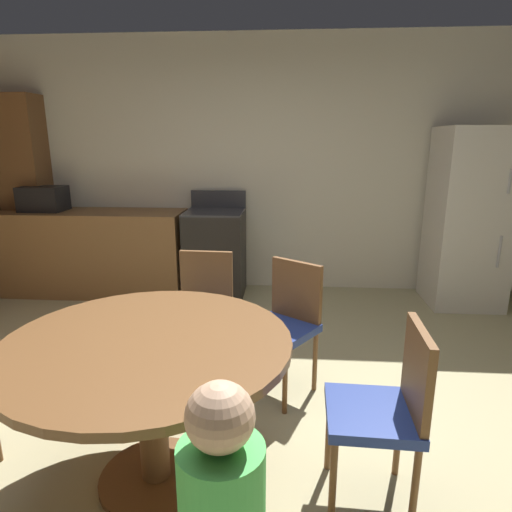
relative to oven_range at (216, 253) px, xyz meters
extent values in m
plane|color=tan|center=(0.43, -2.43, -0.47)|extent=(14.00, 14.00, 0.00)
cube|color=silver|center=(0.43, 0.40, 0.88)|extent=(6.12, 0.12, 2.70)
cube|color=olive|center=(-1.34, 0.00, -0.02)|extent=(1.98, 0.60, 0.90)
cube|color=brown|center=(-2.11, 0.18, 0.58)|extent=(0.44, 0.36, 2.10)
cube|color=black|center=(0.00, 0.00, -0.02)|extent=(0.60, 0.60, 0.90)
cube|color=#38383D|center=(0.00, 0.00, 0.44)|extent=(0.60, 0.60, 0.02)
cube|color=#38383D|center=(0.00, 0.28, 0.54)|extent=(0.60, 0.04, 0.18)
cube|color=silver|center=(2.55, -0.05, 0.41)|extent=(0.68, 0.66, 1.76)
cylinder|color=#B2B2B7|center=(2.73, -0.39, 0.81)|extent=(0.02, 0.02, 0.22)
cylinder|color=#B2B2B7|center=(2.73, -0.39, 0.16)|extent=(0.02, 0.02, 0.30)
cube|color=black|center=(-1.83, 0.00, 0.56)|extent=(0.44, 0.32, 0.26)
cylinder|color=brown|center=(0.13, -2.69, -0.45)|extent=(0.55, 0.55, 0.03)
cylinder|color=brown|center=(0.13, -2.69, -0.11)|extent=(0.14, 0.14, 0.72)
cylinder|color=brown|center=(0.13, -2.69, 0.27)|extent=(1.32, 1.32, 0.04)
cylinder|color=brown|center=(0.76, -2.10, -0.25)|extent=(0.03, 0.03, 0.43)
cylinder|color=brown|center=(0.48, -1.90, -0.25)|extent=(0.03, 0.03, 0.43)
cylinder|color=brown|center=(0.96, -1.82, -0.25)|extent=(0.03, 0.03, 0.43)
cylinder|color=brown|center=(0.68, -1.63, -0.25)|extent=(0.03, 0.03, 0.43)
cube|color=navy|center=(0.72, -1.86, -0.02)|extent=(0.56, 0.56, 0.05)
cube|color=brown|center=(0.82, -1.72, 0.19)|extent=(0.33, 0.25, 0.42)
cylinder|color=brown|center=(0.34, -1.85, -0.25)|extent=(0.03, 0.03, 0.43)
cylinder|color=brown|center=(0.00, -1.84, -0.25)|extent=(0.03, 0.03, 0.43)
cylinder|color=brown|center=(0.35, -1.51, -0.25)|extent=(0.03, 0.03, 0.43)
cylinder|color=brown|center=(0.01, -1.50, -0.25)|extent=(0.03, 0.03, 0.43)
cube|color=navy|center=(0.17, -1.68, -0.02)|extent=(0.42, 0.42, 0.05)
cube|color=brown|center=(0.18, -1.50, 0.19)|extent=(0.38, 0.05, 0.42)
cylinder|color=brown|center=(0.97, -2.90, -0.25)|extent=(0.03, 0.03, 0.43)
cylinder|color=brown|center=(0.98, -2.56, -0.25)|extent=(0.03, 0.03, 0.43)
cylinder|color=brown|center=(1.31, -2.91, -0.25)|extent=(0.03, 0.03, 0.43)
cylinder|color=brown|center=(1.32, -2.57, -0.25)|extent=(0.03, 0.03, 0.43)
cube|color=navy|center=(1.15, -2.73, -0.02)|extent=(0.41, 0.41, 0.05)
cube|color=brown|center=(1.33, -2.74, 0.19)|extent=(0.05, 0.38, 0.42)
sphere|color=#D6A884|center=(0.61, -3.58, 0.54)|extent=(0.17, 0.17, 0.17)
camera|label=1|loc=(0.76, -4.48, 1.17)|focal=30.73mm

